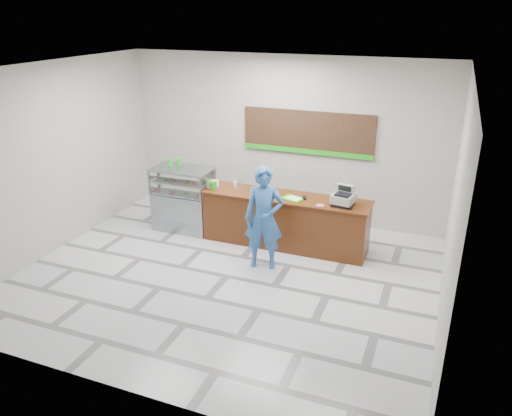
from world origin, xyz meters
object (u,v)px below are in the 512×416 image
at_px(sales_counter, 285,221).
at_px(serving_tray, 293,199).
at_px(cash_register, 344,198).
at_px(customer, 264,218).
at_px(display_case, 184,198).

distance_m(sales_counter, serving_tray, 0.56).
bearing_deg(cash_register, customer, -133.02).
xyz_separation_m(sales_counter, customer, (-0.08, -0.94, 0.42)).
height_order(sales_counter, customer, customer).
bearing_deg(serving_tray, display_case, -163.48).
distance_m(serving_tray, customer, 0.89).
bearing_deg(display_case, cash_register, -0.88).
distance_m(cash_register, serving_tray, 0.95).
xyz_separation_m(display_case, cash_register, (3.34, -0.05, 0.49)).
xyz_separation_m(cash_register, customer, (-1.20, -0.89, -0.23)).
relative_size(sales_counter, serving_tray, 7.22).
bearing_deg(sales_counter, display_case, -180.00).
relative_size(sales_counter, cash_register, 7.11).
height_order(sales_counter, display_case, display_case).
distance_m(sales_counter, customer, 1.04).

